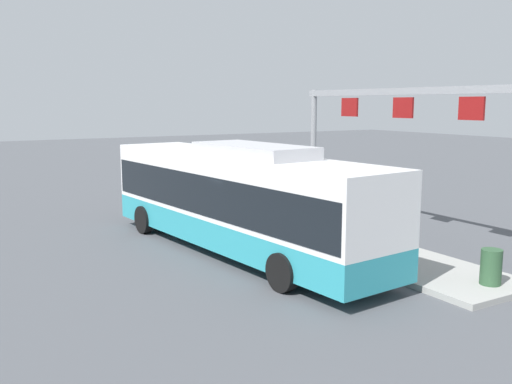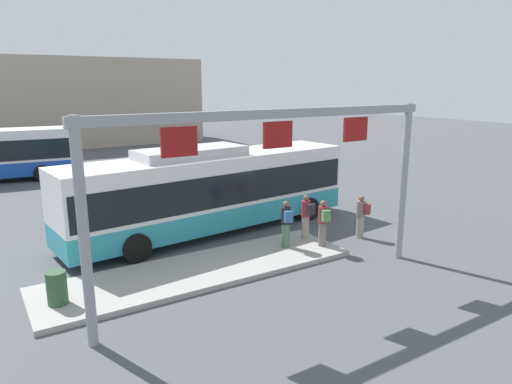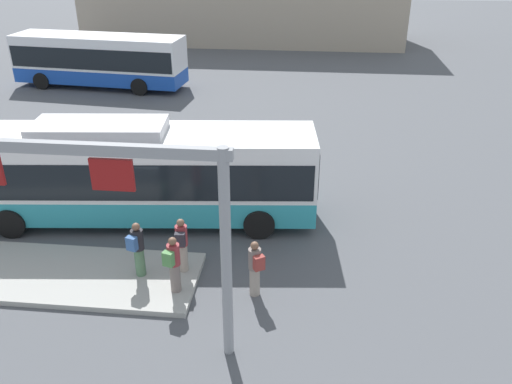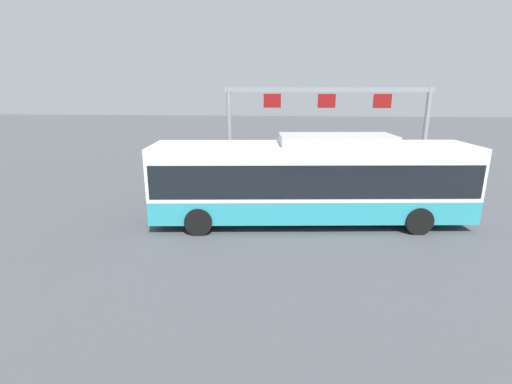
{
  "view_description": "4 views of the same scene",
  "coord_description": "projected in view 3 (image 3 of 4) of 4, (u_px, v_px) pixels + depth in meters",
  "views": [
    {
      "loc": [
        -15.18,
        8.31,
        4.67
      ],
      "look_at": [
        1.59,
        -1.65,
        1.58
      ],
      "focal_mm": 39.64,
      "sensor_mm": 36.0,
      "label": 1
    },
    {
      "loc": [
        -8.05,
        -15.98,
        5.84
      ],
      "look_at": [
        1.29,
        -1.21,
        1.71
      ],
      "focal_mm": 32.56,
      "sensor_mm": 36.0,
      "label": 2
    },
    {
      "loc": [
        5.69,
        -15.35,
        9.06
      ],
      "look_at": [
        4.15,
        -0.64,
        1.55
      ],
      "focal_mm": 37.34,
      "sensor_mm": 36.0,
      "label": 3
    },
    {
      "loc": [
        0.88,
        13.91,
        5.09
      ],
      "look_at": [
        2.13,
        -0.29,
        1.13
      ],
      "focal_mm": 26.07,
      "sensor_mm": 36.0,
      "label": 4
    }
  ],
  "objects": [
    {
      "name": "ground_plane",
      "position": [
        138.0,
        218.0,
        18.24
      ],
      "size": [
        120.0,
        120.0,
        0.0
      ],
      "primitive_type": "plane",
      "color": "#4C4F54"
    },
    {
      "name": "person_waiting_far",
      "position": [
        174.0,
        263.0,
        13.99
      ],
      "size": [
        0.44,
        0.59,
        1.67
      ],
      "rotation": [
        0.0,
        0.0,
        1.29
      ],
      "color": "slate",
      "rests_on": "platform_curb"
    },
    {
      "name": "bus_main",
      "position": [
        132.0,
        170.0,
        17.42
      ],
      "size": [
        12.15,
        3.66,
        3.46
      ],
      "rotation": [
        0.0,
        0.0,
        0.1
      ],
      "color": "teal",
      "rests_on": "ground"
    },
    {
      "name": "platform_curb",
      "position": [
        26.0,
        272.0,
        15.29
      ],
      "size": [
        10.0,
        2.8,
        0.16
      ],
      "primitive_type": "cube",
      "color": "#9E9E99",
      "rests_on": "ground"
    },
    {
      "name": "person_waiting_near",
      "position": [
        255.0,
        268.0,
        14.1
      ],
      "size": [
        0.54,
        0.61,
        1.67
      ],
      "rotation": [
        0.0,
        0.0,
        2.12
      ],
      "color": "gray",
      "rests_on": "ground"
    },
    {
      "name": "person_boarding",
      "position": [
        182.0,
        244.0,
        14.84
      ],
      "size": [
        0.37,
        0.55,
        1.67
      ],
      "rotation": [
        0.0,
        0.0,
        1.66
      ],
      "color": "gray",
      "rests_on": "platform_curb"
    },
    {
      "name": "person_waiting_mid",
      "position": [
        138.0,
        248.0,
        14.64
      ],
      "size": [
        0.44,
        0.59,
        1.67
      ],
      "rotation": [
        0.0,
        0.0,
        1.29
      ],
      "color": "#476B4C",
      "rests_on": "platform_curb"
    },
    {
      "name": "bus_background_left",
      "position": [
        99.0,
        58.0,
        32.05
      ],
      "size": [
        10.51,
        3.54,
        3.1
      ],
      "rotation": [
        0.0,
        0.0,
        3.04
      ],
      "color": "#1947AD",
      "rests_on": "ground"
    }
  ]
}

